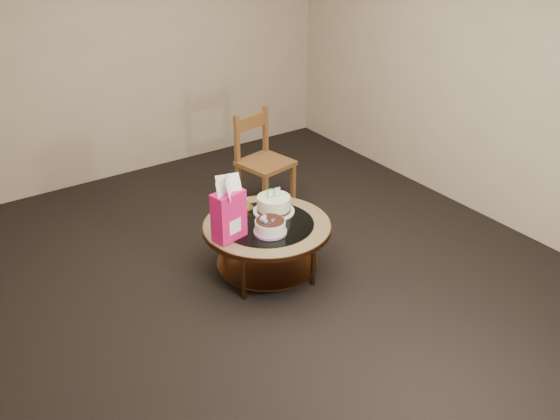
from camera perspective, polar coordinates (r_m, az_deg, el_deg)
ground at (r=5.13m, az=-1.15°, el=-5.69°), size 5.00×5.00×0.00m
room_walls at (r=4.45m, az=-1.34°, el=11.02°), size 4.52×5.02×2.61m
coffee_table at (r=4.92m, az=-1.19°, el=-2.03°), size 1.02×1.02×0.46m
decorated_cake at (r=4.73m, az=-0.92°, el=-1.57°), size 0.25×0.25×0.15m
cream_cake at (r=5.02m, az=-0.58°, el=0.49°), size 0.34×0.34×0.21m
gift_bag at (r=4.59m, az=-4.74°, el=0.10°), size 0.27×0.22×0.49m
pillar_candle at (r=5.09m, az=-3.21°, el=0.41°), size 0.13×0.13×0.10m
dining_chair at (r=5.93m, az=-1.62°, el=4.51°), size 0.51×0.51×0.94m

